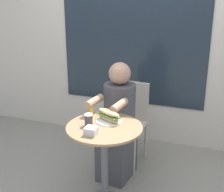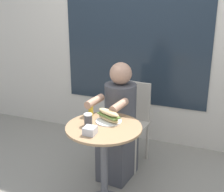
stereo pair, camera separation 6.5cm
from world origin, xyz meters
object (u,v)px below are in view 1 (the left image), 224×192
object	(u,v)px
sandwich_on_plate	(108,116)
drink_cup	(89,120)
cafe_table	(105,150)
seated_diner	(118,128)
diner_chair	(130,115)
condiment_bottle	(90,109)

from	to	relation	value
sandwich_on_plate	drink_cup	bearing A→B (deg)	-132.34
cafe_table	sandwich_on_plate	xyz separation A→B (m)	(-0.00, 0.10, 0.25)
seated_diner	cafe_table	bearing A→B (deg)	102.07
drink_cup	diner_chair	bearing A→B (deg)	83.99
diner_chair	seated_diner	distance (m)	0.34
sandwich_on_plate	diner_chair	bearing A→B (deg)	92.38
cafe_table	diner_chair	xyz separation A→B (m)	(-0.03, 0.82, -0.02)
cafe_table	condiment_bottle	xyz separation A→B (m)	(-0.20, 0.17, 0.27)
sandwich_on_plate	seated_diner	bearing A→B (deg)	96.59
cafe_table	condiment_bottle	bearing A→B (deg)	138.59
seated_diner	condiment_bottle	bearing A→B (deg)	70.33
diner_chair	drink_cup	size ratio (longest dim) A/B	8.74
diner_chair	cafe_table	bearing A→B (deg)	98.73
sandwich_on_plate	condiment_bottle	distance (m)	0.21
seated_diner	drink_cup	xyz separation A→B (m)	(-0.08, -0.51, 0.28)
cafe_table	condiment_bottle	size ratio (longest dim) A/B	5.72
seated_diner	condiment_bottle	xyz separation A→B (m)	(-0.15, -0.31, 0.30)
drink_cup	condiment_bottle	size ratio (longest dim) A/B	0.76
drink_cup	condiment_bottle	distance (m)	0.21
diner_chair	sandwich_on_plate	xyz separation A→B (m)	(0.03, -0.72, 0.27)
cafe_table	condiment_bottle	distance (m)	0.38
condiment_bottle	drink_cup	bearing A→B (deg)	-70.19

